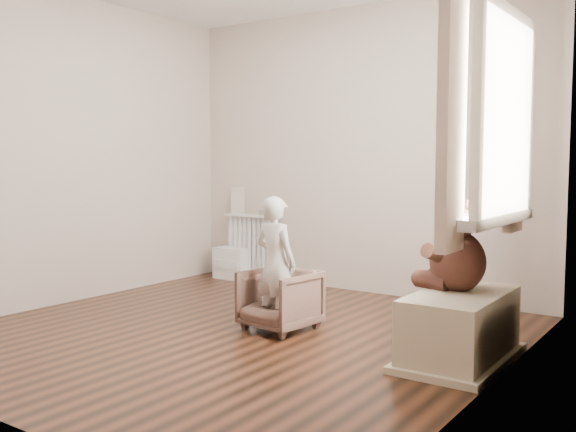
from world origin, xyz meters
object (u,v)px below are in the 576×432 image
Objects in this scene: radiator at (252,242)px; child at (276,263)px; armchair at (280,300)px; teddy_bear at (458,249)px; plush_cat at (502,194)px; toy_bench at (460,328)px; toy_vanity at (234,252)px.

child reaches higher than radiator.
teddy_bear is at bearing 12.34° from armchair.
plush_cat reaches higher than teddy_bear.
toy_bench is 0.48m from teddy_bear.
toy_bench is at bearing -169.32° from child.
radiator is 0.71× the size of child.
radiator is 3.02m from toy_bench.
toy_vanity is 3.18m from toy_bench.
radiator is 0.76× the size of toy_bench.
radiator is 2.00m from child.
child is at bearing -42.63° from toy_vanity.
toy_vanity is at bearing -171.71° from radiator.
child is 3.60× the size of plush_cat.
teddy_bear is (2.82, -1.28, 0.40)m from toy_vanity.
radiator is at bearing 8.29° from toy_vanity.
teddy_bear is (1.25, 0.11, 0.45)m from armchair.
plush_cat is at bearing -19.33° from toy_vanity.
child reaches higher than toy_vanity.
armchair is at bearing -41.62° from toy_vanity.
teddy_bear is 0.44m from plush_cat.
child is (1.56, -1.44, 0.21)m from toy_vanity.
armchair reaches higher than toy_bench.
radiator is at bearing 165.96° from teddy_bear.
armchair is at bearing -46.27° from radiator.
plush_cat is at bearing -157.87° from child.
teddy_bear is at bearing 123.16° from toy_bench.
teddy_bear reaches higher than armchair.
toy_vanity is 1.07× the size of teddy_bear.
toy_bench is at bearing -27.58° from radiator.
toy_vanity is at bearing -35.28° from child.
child is (0.00, -0.05, 0.27)m from armchair.
toy_vanity is 3.12m from teddy_bear.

